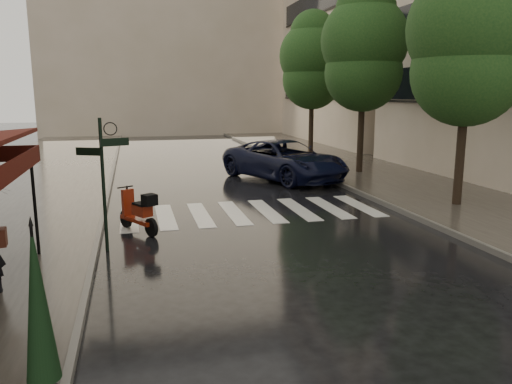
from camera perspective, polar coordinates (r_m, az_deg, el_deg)
name	(u,v)px	position (r m, az deg, el deg)	size (l,w,h in m)	color
ground	(168,295)	(9.48, -9.99, -11.50)	(120.00, 120.00, 0.00)	black
sidewalk_near	(30,186)	(21.43, -24.45, 0.59)	(6.00, 60.00, 0.12)	#38332D
sidewalk_far	(374,172)	(23.64, 13.33, 2.21)	(5.50, 60.00, 0.12)	#38332D
curb_near	(111,183)	(21.07, -16.29, 1.03)	(0.12, 60.00, 0.16)	#595651
curb_far	(317,174)	(22.50, 6.97, 2.03)	(0.12, 60.00, 0.16)	#595651
crosswalk	(251,212)	(15.58, -0.62, -2.26)	(7.85, 3.20, 0.01)	silver
signpost	(103,174)	(11.90, -17.07, 2.00)	(1.17, 0.29, 3.10)	black
haussmann_far	(369,14)	(39.09, 12.74, 19.21)	(8.00, 16.00, 18.50)	tan
backdrop_building	(167,20)	(47.31, -10.09, 18.78)	(22.00, 6.00, 20.00)	tan
tree_near	(470,37)	(17.15, 23.23, 15.98)	(3.80, 3.80, 7.99)	black
tree_mid	(364,48)	(23.12, 12.25, 15.82)	(3.80, 3.80, 8.34)	black
tree_far	(312,61)	(29.62, 6.47, 14.67)	(3.80, 3.80, 8.16)	black
scooter	(139,213)	(13.54, -13.23, -2.31)	(1.03, 1.58, 1.16)	black
parked_car	(284,160)	(21.37, 3.27, 3.66)	(2.77, 6.01, 1.67)	black
parasol_back	(38,304)	(6.38, -23.66, -11.66)	(0.39, 0.39, 2.12)	black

